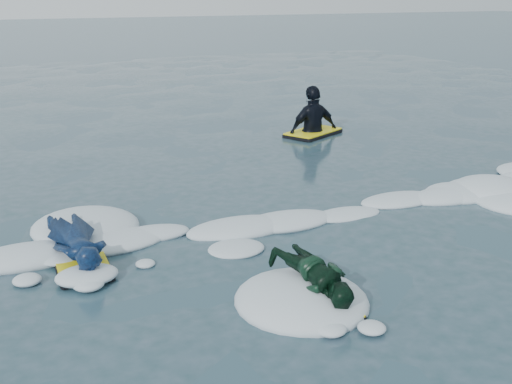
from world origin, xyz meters
TOP-DOWN VIEW (x-y plane):
  - ground at (0.00, 0.00)m, footprint 120.00×120.00m
  - foam_band at (0.00, 1.03)m, footprint 12.00×3.10m
  - prone_woman_unit at (-1.41, 1.28)m, footprint 0.61×1.48m
  - prone_child_unit at (0.50, -0.54)m, footprint 0.56×1.11m
  - waiting_rider_unit at (3.78, 5.66)m, footprint 1.39×1.17m

SIDE VIEW (x-z plane):
  - ground at x=0.00m, z-range 0.00..0.00m
  - foam_band at x=0.00m, z-range -0.15..0.15m
  - waiting_rider_unit at x=3.78m, z-range -0.85..0.98m
  - prone_woman_unit at x=-1.41m, z-range 0.00..0.38m
  - prone_child_unit at x=0.50m, z-range 0.00..0.42m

